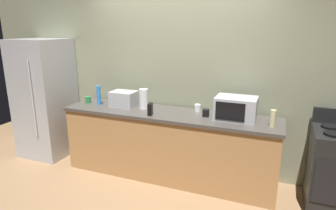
# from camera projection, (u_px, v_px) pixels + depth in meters

# --- Properties ---
(ground_plane) EXTENTS (8.00, 8.00, 0.00)m
(ground_plane) POSITION_uv_depth(u_px,v_px,m) (156.00, 190.00, 3.60)
(ground_plane) COLOR #93704C
(back_wall) EXTENTS (6.40, 0.10, 2.70)m
(back_wall) POSITION_uv_depth(u_px,v_px,m) (179.00, 73.00, 3.97)
(back_wall) COLOR gray
(back_wall) RESTS_ON ground_plane
(counter_run) EXTENTS (2.84, 0.64, 0.90)m
(counter_run) POSITION_uv_depth(u_px,v_px,m) (168.00, 145.00, 3.84)
(counter_run) COLOR #B27F4C
(counter_run) RESTS_ON ground_plane
(refrigerator) EXTENTS (0.72, 0.73, 1.80)m
(refrigerator) POSITION_uv_depth(u_px,v_px,m) (45.00, 98.00, 4.45)
(refrigerator) COLOR #B7BABF
(refrigerator) RESTS_ON ground_plane
(microwave) EXTENTS (0.48, 0.35, 0.27)m
(microwave) POSITION_uv_depth(u_px,v_px,m) (236.00, 108.00, 3.42)
(microwave) COLOR #B7BABF
(microwave) RESTS_ON counter_run
(toaster_oven) EXTENTS (0.34, 0.26, 0.21)m
(toaster_oven) POSITION_uv_depth(u_px,v_px,m) (124.00, 99.00, 3.99)
(toaster_oven) COLOR #B7BABF
(toaster_oven) RESTS_ON counter_run
(paper_towel_roll) EXTENTS (0.12, 0.12, 0.27)m
(paper_towel_roll) POSITION_uv_depth(u_px,v_px,m) (144.00, 99.00, 3.86)
(paper_towel_roll) COLOR white
(paper_towel_roll) RESTS_ON counter_run
(cordless_phone) EXTENTS (0.07, 0.12, 0.15)m
(cordless_phone) POSITION_uv_depth(u_px,v_px,m) (150.00, 109.00, 3.60)
(cordless_phone) COLOR black
(cordless_phone) RESTS_ON counter_run
(bottle_hand_soap) EXTENTS (0.06, 0.06, 0.20)m
(bottle_hand_soap) POSITION_uv_depth(u_px,v_px,m) (273.00, 118.00, 3.16)
(bottle_hand_soap) COLOR beige
(bottle_hand_soap) RESTS_ON counter_run
(bottle_spray_cleaner) EXTENTS (0.06, 0.06, 0.27)m
(bottle_spray_cleaner) POSITION_uv_depth(u_px,v_px,m) (99.00, 95.00, 4.07)
(bottle_spray_cleaner) COLOR #338CE5
(bottle_spray_cleaner) RESTS_ON counter_run
(mug_green) EXTENTS (0.08, 0.08, 0.09)m
(mug_green) POSITION_uv_depth(u_px,v_px,m) (88.00, 100.00, 4.18)
(mug_green) COLOR #2D8C47
(mug_green) RESTS_ON counter_run
(mug_white) EXTENTS (0.08, 0.08, 0.10)m
(mug_white) POSITION_uv_depth(u_px,v_px,m) (197.00, 108.00, 3.75)
(mug_white) COLOR white
(mug_white) RESTS_ON counter_run
(mug_black) EXTENTS (0.09, 0.09, 0.09)m
(mug_black) POSITION_uv_depth(u_px,v_px,m) (206.00, 113.00, 3.54)
(mug_black) COLOR black
(mug_black) RESTS_ON counter_run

